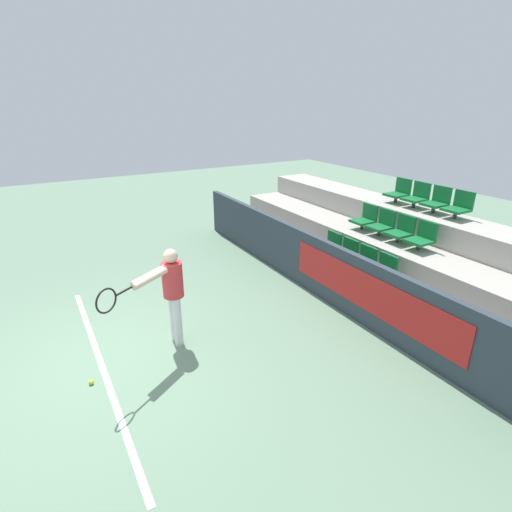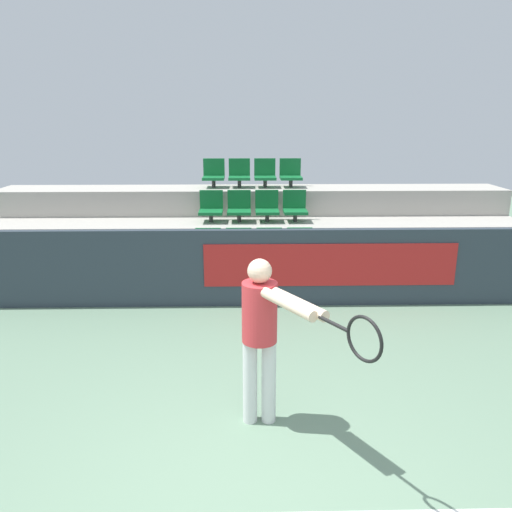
{
  "view_description": "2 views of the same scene",
  "coord_description": "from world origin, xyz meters",
  "px_view_note": "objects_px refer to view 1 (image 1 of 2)",
  "views": [
    {
      "loc": [
        5.23,
        -0.53,
        3.58
      ],
      "look_at": [
        -0.05,
        2.53,
        1.15
      ],
      "focal_mm": 28.0,
      "sensor_mm": 36.0,
      "label": 1
    },
    {
      "loc": [
        -0.14,
        -2.94,
        2.72
      ],
      "look_at": [
        -0.02,
        2.56,
        1.16
      ],
      "focal_mm": 35.0,
      "sensor_mm": 36.0,
      "label": 2
    }
  ],
  "objects_px": {
    "stadium_chair_0": "(329,246)",
    "stadium_chair_3": "(382,271)",
    "stadium_chair_8": "(399,192)",
    "stadium_chair_6": "(401,230)",
    "stadium_chair_1": "(345,254)",
    "stadium_chair_9": "(417,196)",
    "tennis_player": "(170,289)",
    "stadium_chair_2": "(363,262)",
    "stadium_chair_11": "(459,206)",
    "stadium_chair_7": "(422,237)",
    "tennis_ball": "(91,382)",
    "stadium_chair_4": "(365,218)",
    "stadium_chair_5": "(382,224)",
    "stadium_chair_10": "(437,201)"
  },
  "relations": [
    {
      "from": "tennis_ball",
      "to": "stadium_chair_9",
      "type": "bearing_deg",
      "value": 95.12
    },
    {
      "from": "stadium_chair_1",
      "to": "stadium_chair_3",
      "type": "height_order",
      "value": "same"
    },
    {
      "from": "stadium_chair_8",
      "to": "tennis_ball",
      "type": "relative_size",
      "value": 7.96
    },
    {
      "from": "stadium_chair_9",
      "to": "stadium_chair_0",
      "type": "bearing_deg",
      "value": -104.44
    },
    {
      "from": "stadium_chair_4",
      "to": "stadium_chair_10",
      "type": "height_order",
      "value": "stadium_chair_10"
    },
    {
      "from": "stadium_chair_6",
      "to": "stadium_chair_8",
      "type": "relative_size",
      "value": 1.0
    },
    {
      "from": "stadium_chair_6",
      "to": "stadium_chair_11",
      "type": "height_order",
      "value": "stadium_chair_11"
    },
    {
      "from": "stadium_chair_7",
      "to": "stadium_chair_9",
      "type": "xyz_separation_m",
      "value": [
        -0.97,
        0.94,
        0.47
      ]
    },
    {
      "from": "stadium_chair_11",
      "to": "stadium_chair_6",
      "type": "bearing_deg",
      "value": -117.25
    },
    {
      "from": "stadium_chair_1",
      "to": "tennis_ball",
      "type": "xyz_separation_m",
      "value": [
        0.61,
        -4.95,
        -0.67
      ]
    },
    {
      "from": "stadium_chair_4",
      "to": "stadium_chair_1",
      "type": "bearing_deg",
      "value": -62.75
    },
    {
      "from": "stadium_chair_2",
      "to": "stadium_chair_8",
      "type": "distance_m",
      "value": 2.32
    },
    {
      "from": "stadium_chair_7",
      "to": "stadium_chair_6",
      "type": "bearing_deg",
      "value": 180.0
    },
    {
      "from": "stadium_chair_2",
      "to": "tennis_ball",
      "type": "bearing_deg",
      "value": -88.53
    },
    {
      "from": "stadium_chair_1",
      "to": "stadium_chair_9",
      "type": "xyz_separation_m",
      "value": [
        0.0,
        1.89,
        0.94
      ]
    },
    {
      "from": "stadium_chair_1",
      "to": "tennis_player",
      "type": "bearing_deg",
      "value": -85.83
    },
    {
      "from": "stadium_chair_7",
      "to": "stadium_chair_11",
      "type": "xyz_separation_m",
      "value": [
        0.0,
        0.94,
        0.47
      ]
    },
    {
      "from": "stadium_chair_9",
      "to": "stadium_chair_11",
      "type": "relative_size",
      "value": 1.0
    },
    {
      "from": "stadium_chair_2",
      "to": "stadium_chair_5",
      "type": "height_order",
      "value": "stadium_chair_5"
    },
    {
      "from": "stadium_chair_2",
      "to": "stadium_chair_4",
      "type": "distance_m",
      "value": 1.43
    },
    {
      "from": "stadium_chair_3",
      "to": "tennis_ball",
      "type": "relative_size",
      "value": 7.96
    },
    {
      "from": "stadium_chair_11",
      "to": "tennis_player",
      "type": "relative_size",
      "value": 0.34
    },
    {
      "from": "stadium_chair_5",
      "to": "stadium_chair_9",
      "type": "relative_size",
      "value": 1.0
    },
    {
      "from": "stadium_chair_2",
      "to": "stadium_chair_5",
      "type": "bearing_deg",
      "value": 117.25
    },
    {
      "from": "stadium_chair_1",
      "to": "stadium_chair_8",
      "type": "height_order",
      "value": "stadium_chair_8"
    },
    {
      "from": "stadium_chair_11",
      "to": "stadium_chair_0",
      "type": "bearing_deg",
      "value": -127.69
    },
    {
      "from": "stadium_chair_0",
      "to": "stadium_chair_8",
      "type": "relative_size",
      "value": 1.0
    },
    {
      "from": "stadium_chair_8",
      "to": "stadium_chair_6",
      "type": "bearing_deg",
      "value": -44.15
    },
    {
      "from": "stadium_chair_4",
      "to": "stadium_chair_11",
      "type": "distance_m",
      "value": 1.8
    },
    {
      "from": "stadium_chair_5",
      "to": "stadium_chair_1",
      "type": "bearing_deg",
      "value": -90.0
    },
    {
      "from": "tennis_player",
      "to": "stadium_chair_1",
      "type": "bearing_deg",
      "value": 61.77
    },
    {
      "from": "stadium_chair_11",
      "to": "stadium_chair_10",
      "type": "bearing_deg",
      "value": 180.0
    },
    {
      "from": "stadium_chair_0",
      "to": "stadium_chair_3",
      "type": "distance_m",
      "value": 1.46
    },
    {
      "from": "stadium_chair_5",
      "to": "stadium_chair_3",
      "type": "bearing_deg",
      "value": -44.15
    },
    {
      "from": "stadium_chair_1",
      "to": "stadium_chair_9",
      "type": "height_order",
      "value": "stadium_chair_9"
    },
    {
      "from": "stadium_chair_0",
      "to": "tennis_player",
      "type": "xyz_separation_m",
      "value": [
        0.75,
        -3.67,
        0.25
      ]
    },
    {
      "from": "stadium_chair_5",
      "to": "tennis_player",
      "type": "distance_m",
      "value": 4.63
    },
    {
      "from": "stadium_chair_5",
      "to": "stadium_chair_7",
      "type": "distance_m",
      "value": 0.97
    },
    {
      "from": "stadium_chair_5",
      "to": "stadium_chair_9",
      "type": "bearing_deg",
      "value": 90.0
    },
    {
      "from": "stadium_chair_6",
      "to": "stadium_chair_7",
      "type": "height_order",
      "value": "same"
    },
    {
      "from": "stadium_chair_4",
      "to": "stadium_chair_10",
      "type": "xyz_separation_m",
      "value": [
        0.97,
        0.94,
        0.47
      ]
    },
    {
      "from": "stadium_chair_6",
      "to": "stadium_chair_9",
      "type": "bearing_deg",
      "value": 117.25
    },
    {
      "from": "stadium_chair_8",
      "to": "stadium_chair_10",
      "type": "xyz_separation_m",
      "value": [
        0.97,
        0.0,
        0.0
      ]
    },
    {
      "from": "stadium_chair_2",
      "to": "stadium_chair_11",
      "type": "distance_m",
      "value": 2.16
    },
    {
      "from": "stadium_chair_9",
      "to": "stadium_chair_4",
      "type": "bearing_deg",
      "value": -117.25
    },
    {
      "from": "stadium_chair_7",
      "to": "tennis_ball",
      "type": "xyz_separation_m",
      "value": [
        -0.36,
        -5.9,
        -1.14
      ]
    },
    {
      "from": "stadium_chair_6",
      "to": "stadium_chair_9",
      "type": "height_order",
      "value": "stadium_chair_9"
    },
    {
      "from": "stadium_chair_10",
      "to": "stadium_chair_4",
      "type": "bearing_deg",
      "value": -135.85
    },
    {
      "from": "stadium_chair_0",
      "to": "stadium_chair_3",
      "type": "xyz_separation_m",
      "value": [
        1.46,
        0.0,
        0.0
      ]
    },
    {
      "from": "stadium_chair_0",
      "to": "stadium_chair_10",
      "type": "bearing_deg",
      "value": 62.75
    }
  ]
}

